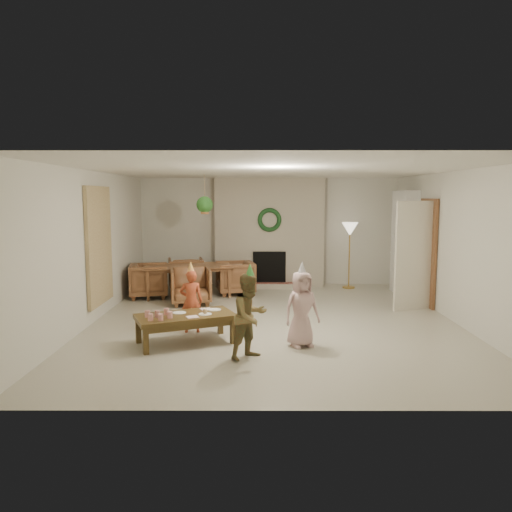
{
  "coord_description": "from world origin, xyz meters",
  "views": [
    {
      "loc": [
        -0.28,
        -8.09,
        2.08
      ],
      "look_at": [
        -0.3,
        0.4,
        1.05
      ],
      "focal_mm": 34.57,
      "sensor_mm": 36.0,
      "label": 1
    }
  ],
  "objects_px": {
    "dining_chair_near": "(191,286)",
    "child_pink": "(302,309)",
    "child_red": "(191,301)",
    "dining_chair_far": "(186,273)",
    "coffee_table_top": "(185,317)",
    "dining_chair_left": "(149,281)",
    "dining_table": "(188,281)",
    "child_plaid": "(250,316)",
    "dining_chair_right": "(235,278)"
  },
  "relations": [
    {
      "from": "dining_chair_near",
      "to": "child_plaid",
      "type": "distance_m",
      "value": 3.44
    },
    {
      "from": "dining_chair_right",
      "to": "coffee_table_top",
      "type": "distance_m",
      "value": 3.6
    },
    {
      "from": "dining_chair_near",
      "to": "child_red",
      "type": "distance_m",
      "value": 2.01
    },
    {
      "from": "dining_chair_far",
      "to": "dining_chair_right",
      "type": "xyz_separation_m",
      "value": [
        1.14,
        -0.59,
        0.0
      ]
    },
    {
      "from": "dining_chair_near",
      "to": "child_red",
      "type": "height_order",
      "value": "child_red"
    },
    {
      "from": "coffee_table_top",
      "to": "child_plaid",
      "type": "relative_size",
      "value": 1.23
    },
    {
      "from": "dining_chair_far",
      "to": "dining_chair_near",
      "type": "bearing_deg",
      "value": 90.0
    },
    {
      "from": "dining_chair_left",
      "to": "child_pink",
      "type": "relative_size",
      "value": 0.73
    },
    {
      "from": "dining_chair_near",
      "to": "child_plaid",
      "type": "xyz_separation_m",
      "value": [
        1.2,
        -3.22,
        0.2
      ]
    },
    {
      "from": "dining_chair_far",
      "to": "dining_chair_left",
      "type": "height_order",
      "value": "same"
    },
    {
      "from": "dining_table",
      "to": "coffee_table_top",
      "type": "relative_size",
      "value": 1.34
    },
    {
      "from": "dining_chair_far",
      "to": "child_pink",
      "type": "distance_m",
      "value": 4.82
    },
    {
      "from": "dining_chair_right",
      "to": "coffee_table_top",
      "type": "bearing_deg",
      "value": -20.21
    },
    {
      "from": "dining_chair_left",
      "to": "dining_table",
      "type": "bearing_deg",
      "value": -90.0
    },
    {
      "from": "dining_chair_far",
      "to": "child_red",
      "type": "bearing_deg",
      "value": 88.1
    },
    {
      "from": "dining_table",
      "to": "dining_chair_far",
      "type": "xyz_separation_m",
      "value": [
        -0.16,
        0.78,
        0.03
      ]
    },
    {
      "from": "dining_chair_far",
      "to": "dining_chair_left",
      "type": "xyz_separation_m",
      "value": [
        -0.63,
        -0.94,
        0.0
      ]
    },
    {
      "from": "coffee_table_top",
      "to": "child_red",
      "type": "relative_size",
      "value": 1.4
    },
    {
      "from": "dining_table",
      "to": "dining_chair_near",
      "type": "distance_m",
      "value": 0.8
    },
    {
      "from": "dining_chair_near",
      "to": "child_pink",
      "type": "height_order",
      "value": "child_pink"
    },
    {
      "from": "child_pink",
      "to": "dining_table",
      "type": "bearing_deg",
      "value": 99.36
    },
    {
      "from": "coffee_table_top",
      "to": "dining_chair_near",
      "type": "bearing_deg",
      "value": 72.69
    },
    {
      "from": "child_red",
      "to": "child_plaid",
      "type": "distance_m",
      "value": 1.54
    },
    {
      "from": "dining_chair_left",
      "to": "child_pink",
      "type": "height_order",
      "value": "child_pink"
    },
    {
      "from": "dining_table",
      "to": "dining_chair_right",
      "type": "bearing_deg",
      "value": -0.0
    },
    {
      "from": "dining_table",
      "to": "dining_chair_near",
      "type": "height_order",
      "value": "dining_chair_near"
    },
    {
      "from": "dining_chair_left",
      "to": "coffee_table_top",
      "type": "relative_size",
      "value": 0.57
    },
    {
      "from": "child_plaid",
      "to": "coffee_table_top",
      "type": "bearing_deg",
      "value": 102.01
    },
    {
      "from": "child_red",
      "to": "child_pink",
      "type": "relative_size",
      "value": 0.91
    },
    {
      "from": "dining_chair_left",
      "to": "dining_chair_right",
      "type": "height_order",
      "value": "same"
    },
    {
      "from": "dining_chair_left",
      "to": "child_pink",
      "type": "distance_m",
      "value": 4.39
    },
    {
      "from": "dining_chair_far",
      "to": "dining_chair_right",
      "type": "distance_m",
      "value": 1.28
    },
    {
      "from": "dining_chair_near",
      "to": "dining_chair_right",
      "type": "bearing_deg",
      "value": 38.66
    },
    {
      "from": "dining_chair_right",
      "to": "dining_table",
      "type": "bearing_deg",
      "value": -90.0
    },
    {
      "from": "dining_chair_far",
      "to": "child_plaid",
      "type": "bearing_deg",
      "value": 96.14
    },
    {
      "from": "child_red",
      "to": "child_pink",
      "type": "bearing_deg",
      "value": 149.98
    },
    {
      "from": "dining_table",
      "to": "child_pink",
      "type": "xyz_separation_m",
      "value": [
        2.07,
        -3.49,
        0.21
      ]
    },
    {
      "from": "dining_chair_far",
      "to": "child_red",
      "type": "xyz_separation_m",
      "value": [
        0.6,
        -3.56,
        0.13
      ]
    },
    {
      "from": "dining_chair_near",
      "to": "dining_chair_left",
      "type": "xyz_separation_m",
      "value": [
        -0.94,
        0.63,
        0.0
      ]
    },
    {
      "from": "dining_chair_left",
      "to": "dining_chair_far",
      "type": "bearing_deg",
      "value": -45.0
    },
    {
      "from": "dining_chair_left",
      "to": "child_red",
      "type": "relative_size",
      "value": 0.8
    },
    {
      "from": "child_plaid",
      "to": "child_pink",
      "type": "height_order",
      "value": "child_plaid"
    },
    {
      "from": "dining_chair_far",
      "to": "coffee_table_top",
      "type": "xyz_separation_m",
      "value": [
        0.59,
        -4.14,
        0.03
      ]
    },
    {
      "from": "dining_chair_far",
      "to": "dining_table",
      "type": "bearing_deg",
      "value": 90.0
    },
    {
      "from": "dining_table",
      "to": "dining_chair_left",
      "type": "xyz_separation_m",
      "value": [
        -0.78,
        -0.16,
        0.03
      ]
    },
    {
      "from": "coffee_table_top",
      "to": "child_red",
      "type": "height_order",
      "value": "child_red"
    },
    {
      "from": "dining_table",
      "to": "child_pink",
      "type": "distance_m",
      "value": 4.06
    },
    {
      "from": "dining_chair_right",
      "to": "dining_chair_left",
      "type": "bearing_deg",
      "value": -90.0
    },
    {
      "from": "dining_table",
      "to": "dining_chair_left",
      "type": "distance_m",
      "value": 0.8
    },
    {
      "from": "dining_chair_near",
      "to": "dining_chair_left",
      "type": "bearing_deg",
      "value": 135.0
    }
  ]
}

